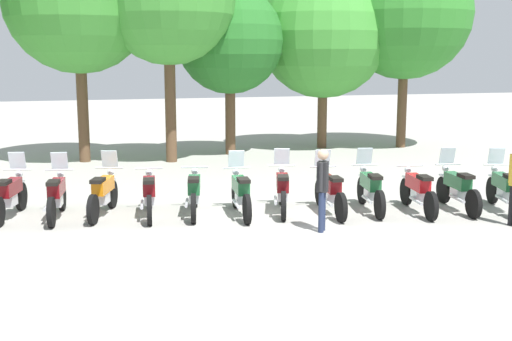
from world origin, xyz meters
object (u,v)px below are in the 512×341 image
at_px(motorcycle_2, 103,192).
at_px(motorcycle_11, 504,188).
at_px(motorcycle_6, 282,189).
at_px(motorcycle_7, 330,191).
at_px(motorcycle_9, 418,190).
at_px(tree_3, 230,40).
at_px(motorcycle_1, 57,195).
at_px(motorcycle_0, 10,195).
at_px(tree_5, 406,13).
at_px(person_0, 322,184).
at_px(motorcycle_10, 457,188).
at_px(motorcycle_4, 194,192).
at_px(tree_4, 324,32).
at_px(motorcycle_3, 149,194).
at_px(motorcycle_5, 241,192).
at_px(motorcycle_8, 370,188).

bearing_deg(motorcycle_2, motorcycle_11, -84.54).
relative_size(motorcycle_6, motorcycle_7, 0.97).
distance_m(motorcycle_9, tree_3, 10.55).
bearing_deg(motorcycle_1, motorcycle_0, 80.66).
xyz_separation_m(motorcycle_7, tree_5, (6.74, 9.34, 4.53)).
height_order(motorcycle_6, motorcycle_11, same).
xyz_separation_m(person_0, tree_5, (7.47, 10.73, 4.07)).
bearing_deg(motorcycle_0, tree_5, -46.71).
xyz_separation_m(motorcycle_7, motorcycle_10, (2.93, -0.48, 0.00)).
bearing_deg(motorcycle_4, motorcycle_10, -89.81).
distance_m(motorcycle_10, tree_4, 11.19).
distance_m(motorcycle_1, motorcycle_4, 2.97).
bearing_deg(motorcycle_3, motorcycle_6, -90.93).
relative_size(motorcycle_9, tree_3, 0.37).
distance_m(motorcycle_9, motorcycle_11, 2.00).
distance_m(motorcycle_9, motorcycle_10, 0.98).
relative_size(motorcycle_11, tree_3, 0.36).
bearing_deg(motorcycle_10, motorcycle_1, 86.65).
bearing_deg(motorcycle_4, motorcycle_5, -97.54).
xyz_separation_m(motorcycle_11, tree_4, (-0.17, 10.84, 3.82)).
height_order(motorcycle_3, motorcycle_6, motorcycle_6).
xyz_separation_m(motorcycle_2, tree_5, (11.62, 8.15, 4.53)).
bearing_deg(motorcycle_0, motorcycle_11, -88.97).
distance_m(motorcycle_4, person_0, 3.10).
bearing_deg(motorcycle_11, motorcycle_9, 94.72).
distance_m(motorcycle_10, motorcycle_11, 1.04).
xyz_separation_m(tree_3, tree_4, (3.76, 0.68, 0.33)).
bearing_deg(motorcycle_0, motorcycle_4, -87.93).
xyz_separation_m(motorcycle_3, motorcycle_4, (0.98, -0.11, 0.00)).
height_order(motorcycle_6, motorcycle_7, same).
xyz_separation_m(motorcycle_1, person_0, (5.13, -2.61, 0.46)).
relative_size(motorcycle_4, person_0, 1.29).
distance_m(motorcycle_8, tree_5, 11.88).
height_order(motorcycle_5, tree_4, tree_4).
height_order(motorcycle_0, motorcycle_3, motorcycle_0).
distance_m(motorcycle_3, motorcycle_7, 4.00).
distance_m(tree_4, tree_5, 3.15).
relative_size(motorcycle_2, tree_4, 0.31).
bearing_deg(motorcycle_3, motorcycle_5, -96.18).
height_order(motorcycle_7, tree_5, tree_5).
xyz_separation_m(motorcycle_6, person_0, (0.24, -1.83, 0.46)).
bearing_deg(motorcycle_9, motorcycle_8, 75.93).
height_order(motorcycle_4, motorcycle_10, motorcycle_10).
bearing_deg(person_0, motorcycle_1, -173.29).
relative_size(motorcycle_0, motorcycle_4, 1.00).
relative_size(motorcycle_2, tree_5, 0.28).
xyz_separation_m(motorcycle_4, motorcycle_6, (1.96, -0.30, 0.01)).
distance_m(person_0, tree_4, 12.70).
xyz_separation_m(motorcycle_9, tree_5, (4.79, 9.77, 4.55)).
xyz_separation_m(motorcycle_8, motorcycle_10, (1.95, -0.47, 0.00)).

